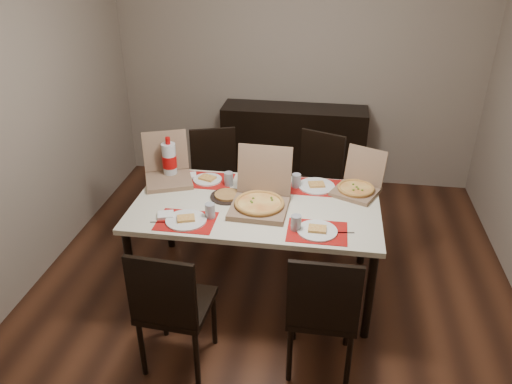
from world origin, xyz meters
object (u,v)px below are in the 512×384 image
Objects in this scene: sideboard at (293,148)px; dining_table at (256,212)px; chair_far_left at (215,176)px; dip_bowl at (269,194)px; chair_far_right at (316,180)px; chair_near_right at (322,309)px; chair_near_left at (171,305)px; pizza_box_center at (260,200)px; soda_bottle at (169,160)px.

dining_table is at bearing -94.11° from sideboard.
sideboard is 1.12m from chair_far_left.
dip_bowl is (0.60, -0.75, 0.25)m from chair_far_left.
chair_far_right is (0.28, -0.85, 0.06)m from sideboard.
chair_near_right and chair_far_right have the same top height.
pizza_box_center is at bearing 63.83° from chair_near_left.
dip_bowl is (0.08, 0.14, 0.08)m from dining_table.
dip_bowl is at bearing 60.67° from dining_table.
sideboard reaches higher than dining_table.
dip_bowl is at bearing 115.84° from chair_near_right.
chair_far_right is at bearing 27.52° from soda_bottle.
chair_far_left is 0.71m from soda_bottle.
soda_bottle reaches higher than dip_bowl.
chair_near_left reaches higher than dining_table.
sideboard is at bearing 85.89° from dining_table.
chair_far_right is 8.71× the size of dip_bowl.
chair_far_left is at bearing 94.38° from chair_near_left.
dining_table is at bearing -119.33° from dip_bowl.
chair_near_right is at bearing -56.81° from pizza_box_center.
soda_bottle is at bearing 106.63° from chair_near_left.
sideboard is 4.35× the size of soda_bottle.
soda_bottle is (-1.16, -0.60, 0.38)m from chair_far_right.
chair_near_right is 1.76m from soda_bottle.
chair_near_right is 1.00× the size of chair_far_right.
chair_far_left reaches higher than sideboard.
chair_near_left is at bearing -113.89° from dip_bowl.
soda_bottle reaches higher than dining_table.
soda_bottle reaches higher than chair_near_right.
soda_bottle is (-0.37, 1.24, 0.38)m from chair_near_left.
dining_table is 0.97m from chair_near_right.
sideboard is at bearing 98.77° from chair_near_right.
chair_far_right is (0.93, 0.06, 0.00)m from chair_far_left.
dip_bowl is at bearing 66.11° from chair_near_left.
chair_far_right is (-0.12, 1.74, 0.00)m from chair_near_right.
pizza_box_center reaches higher than dip_bowl.
chair_far_left is at bearing -125.56° from sideboard.
dip_bowl is at bearing 77.89° from pizza_box_center.
soda_bottle is at bearing -121.23° from sideboard.
chair_near_right reaches higher than sideboard.
pizza_box_center is at bearing -102.11° from dip_bowl.
dining_table is 1.04m from chair_far_left.
chair_near_right reaches higher than dip_bowl.
chair_near_right is at bearing -64.16° from dip_bowl.
sideboard is 0.90m from chair_far_right.
chair_far_left is at bearing 120.37° from dining_table.
pizza_box_center is at bearing -92.83° from sideboard.
chair_near_right and chair_far_left have the same top height.
chair_far_left is 1.13m from pizza_box_center.
pizza_box_center is at bearing -59.11° from chair_far_left.
soda_bottle reaches higher than chair_near_left.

